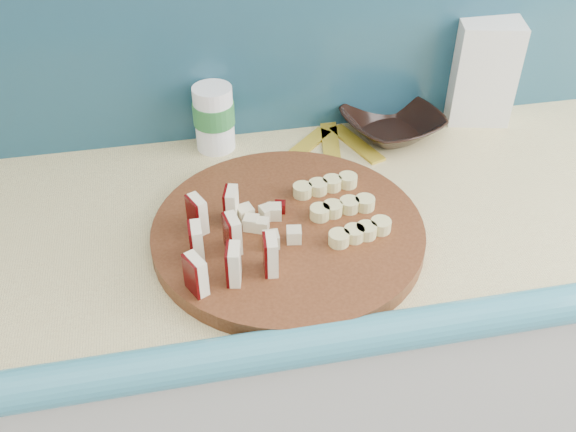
% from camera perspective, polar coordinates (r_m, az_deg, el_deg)
% --- Properties ---
extents(kitchen_counter, '(2.20, 0.63, 0.91)m').
position_cam_1_polar(kitchen_counter, '(1.48, 5.21, -12.96)').
color(kitchen_counter, beige).
rests_on(kitchen_counter, ground).
extents(backsplash, '(2.20, 0.02, 0.50)m').
position_cam_1_polar(backsplash, '(1.28, 3.49, 18.00)').
color(backsplash, teal).
rests_on(backsplash, kitchen_counter).
extents(cutting_board, '(0.52, 0.52, 0.03)m').
position_cam_1_polar(cutting_board, '(1.07, 0.00, -1.43)').
color(cutting_board, '#411F0E').
rests_on(cutting_board, kitchen_counter).
extents(apple_wedges, '(0.14, 0.19, 0.06)m').
position_cam_1_polar(apple_wedges, '(0.99, -5.87, -2.18)').
color(apple_wedges, '#FAEDC8').
rests_on(apple_wedges, cutting_board).
extents(apple_chunks, '(0.06, 0.07, 0.02)m').
position_cam_1_polar(apple_chunks, '(1.04, -1.45, -0.74)').
color(apple_chunks, beige).
rests_on(apple_chunks, cutting_board).
extents(banana_slices, '(0.14, 0.18, 0.02)m').
position_cam_1_polar(banana_slices, '(1.08, 4.79, 0.75)').
color(banana_slices, '#D9D185').
rests_on(banana_slices, cutting_board).
extents(brown_bowl, '(0.24, 0.24, 0.05)m').
position_cam_1_polar(brown_bowl, '(1.35, 9.21, 8.09)').
color(brown_bowl, black).
rests_on(brown_bowl, kitchen_counter).
extents(flour_bag, '(0.14, 0.12, 0.21)m').
position_cam_1_polar(flour_bag, '(1.41, 16.94, 12.16)').
color(flour_bag, white).
rests_on(flour_bag, kitchen_counter).
extents(canister, '(0.08, 0.08, 0.13)m').
position_cam_1_polar(canister, '(1.28, -6.59, 8.75)').
color(canister, white).
rests_on(canister, kitchen_counter).
extents(banana_peel, '(0.21, 0.18, 0.01)m').
position_cam_1_polar(banana_peel, '(1.31, 3.79, 6.49)').
color(banana_peel, gold).
rests_on(banana_peel, kitchen_counter).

